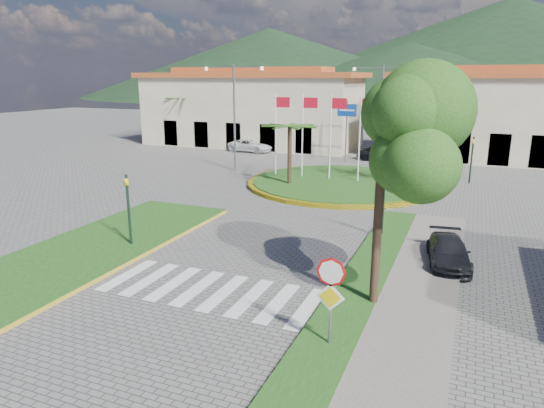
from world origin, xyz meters
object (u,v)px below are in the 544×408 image
at_px(white_van, 251,146).
at_px(car_side_right, 448,252).
at_px(car_dark_a, 379,154).
at_px(car_dark_b, 421,159).
at_px(deciduous_tree, 382,145).
at_px(stop_sign, 331,288).
at_px(roundabout_island, 341,183).

relative_size(white_van, car_side_right, 1.20).
relative_size(car_dark_a, car_dark_b, 0.95).
xyz_separation_m(car_dark_a, car_dark_b, (3.63, -1.49, 0.01)).
relative_size(deciduous_tree, white_van, 1.55).
relative_size(stop_sign, car_side_right, 0.73).
distance_m(white_van, car_side_right, 30.65).
height_order(stop_sign, car_dark_b, stop_sign).
distance_m(car_dark_a, car_side_right, 23.98).
height_order(white_van, car_dark_a, car_dark_a).
height_order(stop_sign, white_van, stop_sign).
xyz_separation_m(stop_sign, car_dark_b, (-0.69, 29.11, -1.13)).
height_order(car_dark_b, car_side_right, car_dark_b).
bearing_deg(stop_sign, car_side_right, 71.23).
relative_size(roundabout_island, car_side_right, 3.48).
distance_m(roundabout_island, car_dark_b, 10.02).
bearing_deg(white_van, car_dark_a, -89.03).
distance_m(stop_sign, car_side_right, 8.18).
distance_m(white_van, car_dark_b, 16.35).
bearing_deg(car_dark_b, deciduous_tree, -175.95).
bearing_deg(roundabout_island, car_side_right, -58.82).
xyz_separation_m(car_dark_b, car_side_right, (3.29, -21.46, -0.13)).
xyz_separation_m(white_van, car_side_right, (19.49, -23.65, -0.08)).
distance_m(deciduous_tree, car_side_right, 6.85).
bearing_deg(stop_sign, roundabout_island, 103.73).
bearing_deg(car_dark_b, white_van, 83.54).
xyz_separation_m(deciduous_tree, white_van, (-17.49, 28.26, -4.57)).
xyz_separation_m(stop_sign, deciduous_tree, (0.60, 3.04, 3.38)).
height_order(stop_sign, car_side_right, stop_sign).
relative_size(stop_sign, white_van, 0.61).
relative_size(stop_sign, car_dark_b, 0.66).
relative_size(car_dark_a, car_side_right, 1.05).
bearing_deg(car_dark_b, car_side_right, -170.07).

